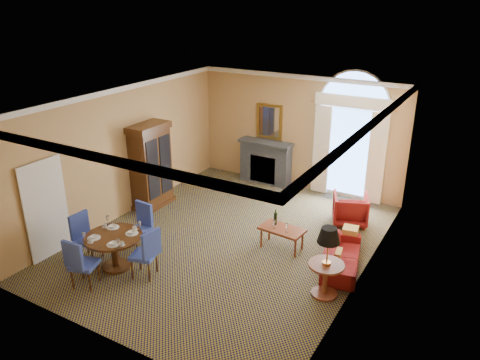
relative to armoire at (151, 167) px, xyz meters
The scene contains 12 objects.
ground 2.99m from the armoire, 13.08° to the right, with size 7.50×7.50×0.00m, color #141138.
room_envelope 3.06m from the armoire, ahead, with size 6.04×7.52×3.45m.
armoire is the anchor object (origin of this frame).
dining_table 3.08m from the armoire, 64.42° to the right, with size 1.15×1.15×0.93m.
dining_chair_north 2.24m from the armoire, 55.75° to the right, with size 0.59×0.59×1.02m.
dining_chair_south 3.83m from the armoire, 70.66° to the right, with size 0.58×0.58×1.02m.
dining_chair_east 3.43m from the armoire, 51.55° to the right, with size 0.56×0.56×1.02m.
dining_chair_west 2.87m from the armoire, 79.44° to the right, with size 0.55×0.55×1.02m.
sofa 5.35m from the armoire, ahead, with size 1.74×0.68×0.51m, color maroon.
armchair 5.10m from the armoire, 18.15° to the left, with size 0.80×0.82×0.75m, color maroon.
coffee_table 3.95m from the armoire, ahead, with size 1.00×0.62×0.85m.
side_table 5.53m from the armoire, 15.67° to the right, with size 0.66×0.66×1.36m.
Camera 1 is at (4.89, -7.94, 5.23)m, focal length 35.00 mm.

